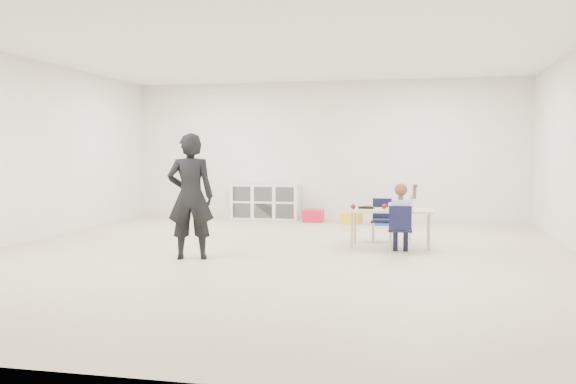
% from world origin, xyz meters
% --- Properties ---
extents(room, '(9.00, 9.02, 2.80)m').
position_xyz_m(room, '(0.00, 0.00, 1.40)').
color(room, beige).
rests_on(room, ground).
extents(table, '(1.19, 0.60, 0.54)m').
position_xyz_m(table, '(1.48, 1.00, 0.28)').
color(table, beige).
rests_on(table, ground).
extents(chair_near, '(0.32, 0.30, 0.65)m').
position_xyz_m(chair_near, '(1.64, 0.48, 0.33)').
color(chair_near, black).
rests_on(chair_near, ground).
extents(chair_far, '(0.32, 0.30, 0.65)m').
position_xyz_m(chair_far, '(1.33, 1.52, 0.33)').
color(chair_far, black).
rests_on(chair_far, ground).
extents(child, '(0.44, 0.44, 1.03)m').
position_xyz_m(child, '(1.64, 0.48, 0.52)').
color(child, '#A8BAE4').
rests_on(child, chair_near).
extents(lunch_tray_near, '(0.22, 0.16, 0.03)m').
position_xyz_m(lunch_tray_near, '(1.56, 1.04, 0.56)').
color(lunch_tray_near, black).
rests_on(lunch_tray_near, table).
extents(lunch_tray_far, '(0.22, 0.16, 0.03)m').
position_xyz_m(lunch_tray_far, '(1.13, 1.06, 0.56)').
color(lunch_tray_far, black).
rests_on(lunch_tray_far, table).
extents(milk_carton, '(0.07, 0.07, 0.10)m').
position_xyz_m(milk_carton, '(1.54, 0.90, 0.59)').
color(milk_carton, white).
rests_on(milk_carton, table).
extents(bread_roll, '(0.09, 0.09, 0.07)m').
position_xyz_m(bread_roll, '(1.74, 0.88, 0.58)').
color(bread_roll, '#B18448').
rests_on(bread_roll, table).
extents(apple_near, '(0.07, 0.07, 0.07)m').
position_xyz_m(apple_near, '(1.39, 1.07, 0.58)').
color(apple_near, maroon).
rests_on(apple_near, table).
extents(apple_far, '(0.07, 0.07, 0.07)m').
position_xyz_m(apple_far, '(0.95, 0.92, 0.58)').
color(apple_far, maroon).
rests_on(apple_far, table).
extents(cubby_shelf, '(1.40, 0.40, 0.70)m').
position_xyz_m(cubby_shelf, '(-1.20, 4.28, 0.35)').
color(cubby_shelf, white).
rests_on(cubby_shelf, ground).
extents(adult, '(0.67, 0.53, 1.60)m').
position_xyz_m(adult, '(-0.97, -0.52, 0.80)').
color(adult, black).
rests_on(adult, ground).
extents(bin_red, '(0.39, 0.50, 0.24)m').
position_xyz_m(bin_red, '(-0.14, 3.98, 0.12)').
color(bin_red, red).
rests_on(bin_red, ground).
extents(bin_yellow, '(0.41, 0.49, 0.21)m').
position_xyz_m(bin_yellow, '(0.62, 3.81, 0.11)').
color(bin_yellow, yellow).
rests_on(bin_yellow, ground).
extents(bin_blue, '(0.41, 0.51, 0.24)m').
position_xyz_m(bin_blue, '(1.23, 3.77, 0.12)').
color(bin_blue, '#1839B8').
rests_on(bin_blue, ground).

